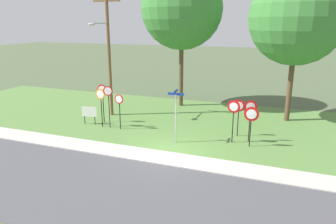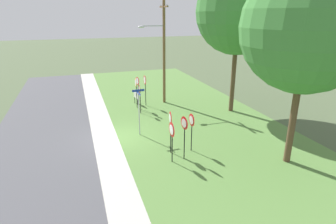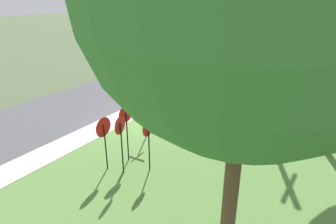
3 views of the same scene
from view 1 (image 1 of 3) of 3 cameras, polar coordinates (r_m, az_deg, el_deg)
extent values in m
plane|color=#4C5B3D|center=(17.58, -0.14, -7.27)|extent=(160.00, 160.00, 0.00)
cube|color=#4C4C51|center=(13.66, -7.49, -14.60)|extent=(44.00, 6.40, 0.01)
cube|color=#BCB7AD|center=(16.88, -1.10, -8.17)|extent=(44.00, 1.60, 0.06)
cube|color=#567F3D|center=(22.94, 5.15, -1.70)|extent=(44.00, 12.00, 0.04)
cylinder|color=black|center=(21.50, -10.52, 0.53)|extent=(0.06, 0.06, 2.58)
cylinder|color=red|center=(21.18, -10.74, 3.74)|extent=(0.64, 0.14, 0.65)
cylinder|color=white|center=(21.17, -10.77, 3.73)|extent=(0.50, 0.10, 0.51)
cylinder|color=black|center=(22.73, -11.54, 1.07)|extent=(0.06, 0.06, 2.40)
cylinder|color=red|center=(22.44, -11.75, 3.86)|extent=(0.78, 0.03, 0.78)
cylinder|color=white|center=(22.43, -11.78, 3.85)|extent=(0.61, 0.01, 0.61)
cylinder|color=black|center=(21.13, -8.65, -0.31)|extent=(0.06, 0.06, 2.10)
cylinder|color=red|center=(20.85, -8.81, 2.31)|extent=(0.62, 0.05, 0.62)
cylinder|color=white|center=(20.83, -8.84, 2.30)|extent=(0.48, 0.03, 0.48)
cylinder|color=black|center=(21.81, -11.86, 0.34)|extent=(0.06, 0.06, 2.33)
cylinder|color=orange|center=(21.51, -12.08, 3.16)|extent=(0.72, 0.06, 0.72)
cylinder|color=white|center=(21.50, -12.10, 3.15)|extent=(0.56, 0.03, 0.56)
cylinder|color=black|center=(20.09, 12.47, -1.46)|extent=(0.06, 0.06, 2.04)
cone|color=red|center=(19.79, 12.62, 1.11)|extent=(0.76, 0.06, 0.76)
cone|color=silver|center=(19.77, 12.61, 1.10)|extent=(0.51, 0.03, 0.51)
cylinder|color=black|center=(18.53, 14.59, -3.10)|extent=(0.06, 0.06, 2.02)
cone|color=red|center=(18.23, 14.78, -0.38)|extent=(0.83, 0.05, 0.83)
cone|color=white|center=(18.21, 14.77, -0.39)|extent=(0.57, 0.03, 0.57)
cylinder|color=black|center=(19.25, 14.45, -2.04)|extent=(0.06, 0.06, 2.23)
cone|color=red|center=(18.92, 14.65, 0.93)|extent=(0.74, 0.15, 0.74)
cone|color=silver|center=(18.90, 14.64, 0.92)|extent=(0.50, 0.10, 0.50)
cylinder|color=black|center=(18.87, 11.58, -2.15)|extent=(0.06, 0.06, 2.27)
cone|color=red|center=(18.54, 11.74, 0.94)|extent=(0.75, 0.13, 0.75)
cone|color=white|center=(18.52, 11.72, 0.92)|extent=(0.51, 0.08, 0.51)
cylinder|color=#9EA0A8|center=(18.42, 1.40, -1.32)|extent=(0.07, 0.07, 2.86)
cylinder|color=#9EA0A8|center=(18.05, 1.43, 3.06)|extent=(0.09, 0.09, 0.03)
cube|color=navy|center=(18.04, 1.43, 3.25)|extent=(0.96, 0.07, 0.15)
cube|color=navy|center=(18.00, 1.44, 3.78)|extent=(0.06, 0.82, 0.15)
cylinder|color=brown|center=(23.94, -10.57, 10.44)|extent=(0.24, 0.24, 9.45)
cube|color=brown|center=(23.89, -11.02, 19.03)|extent=(2.10, 0.12, 0.12)
cylinder|color=gray|center=(24.35, -12.84, 19.11)|extent=(0.09, 0.09, 0.10)
cylinder|color=#9EA0A8|center=(23.00, -12.14, 15.34)|extent=(0.08, 1.99, 0.08)
ellipsoid|color=#B7B7BC|center=(22.17, -13.55, 15.10)|extent=(0.40, 0.56, 0.18)
cylinder|color=black|center=(22.94, -14.74, -1.39)|extent=(0.05, 0.05, 0.55)
cylinder|color=black|center=(22.61, -12.99, -1.53)|extent=(0.05, 0.05, 0.55)
cube|color=white|center=(22.60, -13.97, 0.05)|extent=(1.09, 0.19, 0.70)
cylinder|color=brown|center=(26.65, 2.38, 7.80)|extent=(0.36, 0.36, 6.30)
sphere|color=#3D7F38|center=(26.42, 2.50, 18.11)|extent=(6.50, 6.50, 6.50)
cylinder|color=brown|center=(23.99, 21.14, 4.99)|extent=(0.36, 0.36, 5.58)
sphere|color=#3D7F38|center=(23.65, 22.22, 15.49)|extent=(6.41, 6.41, 6.41)
camera|label=2|loc=(17.37, 63.88, 10.47)|focal=30.09mm
camera|label=3|loc=(26.19, 34.43, 13.43)|focal=31.44mm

